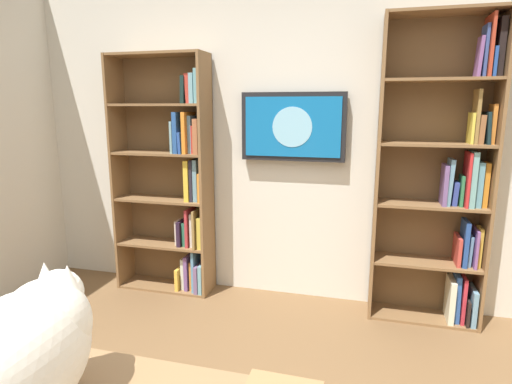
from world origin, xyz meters
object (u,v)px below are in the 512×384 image
object	(u,v)px
wall_mounted_tv	(293,127)
cat	(26,351)
bookshelf_left	(444,181)
bookshelf_right	(175,182)

from	to	relation	value
wall_mounted_tv	cat	distance (m)	2.53
bookshelf_left	wall_mounted_tv	distance (m)	1.17
bookshelf_left	cat	distance (m)	2.74
wall_mounted_tv	cat	xyz separation A→B (m)	(0.23, 2.48, -0.45)
wall_mounted_tv	cat	world-z (taller)	wall_mounted_tv
bookshelf_left	cat	size ratio (longest dim) A/B	3.82
bookshelf_left	cat	world-z (taller)	bookshelf_left
bookshelf_right	wall_mounted_tv	distance (m)	1.09
bookshelf_left	bookshelf_right	xyz separation A→B (m)	(2.08, 0.00, -0.10)
bookshelf_left	bookshelf_right	size ratio (longest dim) A/B	1.10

